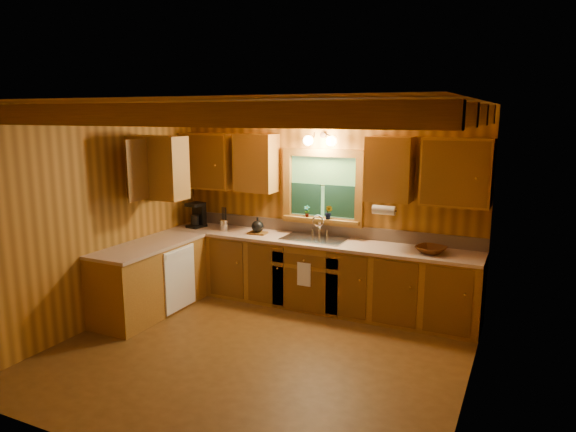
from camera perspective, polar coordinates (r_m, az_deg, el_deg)
The scene contains 20 objects.
room at distance 5.25m, azimuth -3.75°, elevation -2.06°, with size 4.20×4.20×4.20m.
ceiling_beams at distance 5.11m, azimuth -3.92°, elevation 11.04°, with size 4.20×2.54×0.18m.
base_cabinets at distance 6.80m, azimuth -2.02°, elevation -6.56°, with size 4.20×2.22×0.86m.
countertop at distance 6.67m, azimuth -1.92°, elevation -2.88°, with size 4.20×2.24×0.04m.
backsplash at distance 6.99m, azimuth 3.82°, elevation -1.42°, with size 4.20×0.02×0.16m, color tan.
dishwasher_panel at distance 6.81m, azimuth -11.76°, elevation -6.75°, with size 0.02×0.60×0.80m, color white.
upper_cabinets at distance 6.66m, azimuth -2.10°, elevation 5.48°, with size 4.19×1.77×0.78m.
window at distance 6.87m, azimuth 3.83°, elevation 3.02°, with size 1.12×0.08×1.00m.
window_sill at distance 6.90m, azimuth 3.64°, elevation -0.39°, with size 1.06×0.14×0.04m, color brown.
wall_sconce at distance 6.70m, azimuth 3.51°, elevation 8.28°, with size 0.45×0.21×0.17m.
paper_towel_roll at distance 6.30m, azimuth 10.47°, elevation 0.64°, with size 0.11×0.11×0.27m, color white.
dish_towel at distance 6.55m, azimuth 1.76°, elevation -6.42°, with size 0.18×0.01×0.30m, color white.
sink at distance 6.76m, azimuth 2.93°, elevation -2.92°, with size 0.82×0.48×0.43m.
coffee_maker at distance 7.56m, azimuth -9.91°, elevation 0.12°, with size 0.20×0.25×0.35m.
utensil_crock at distance 7.31m, azimuth -7.05°, elevation -0.92°, with size 0.11×0.11×0.33m.
cutting_board at distance 7.05m, azimuth -3.35°, elevation -1.88°, with size 0.25×0.18×0.02m, color brown.
teakettle at distance 7.03m, azimuth -3.36°, elevation -1.14°, with size 0.16×0.16×0.21m.
wicker_basket at distance 6.28m, azimuth 15.42°, elevation -3.60°, with size 0.34×0.34×0.08m, color #48230C.
potted_plant_left at distance 6.94m, azimuth 2.09°, elevation 0.54°, with size 0.08×0.06×0.16m, color brown.
potted_plant_right at distance 6.80m, azimuth 4.49°, elevation 0.41°, with size 0.10×0.08×0.19m, color brown.
Camera 1 is at (2.50, -4.46, 2.50)m, focal length 32.41 mm.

